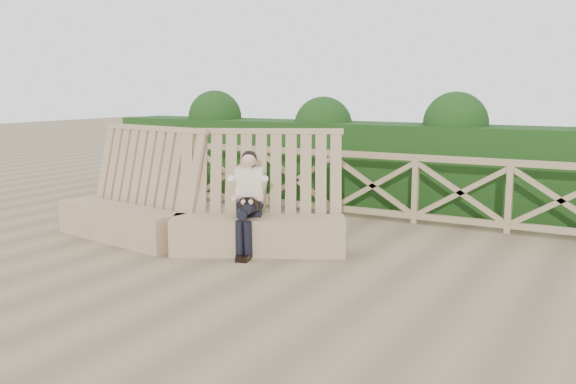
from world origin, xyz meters
The scene contains 5 objects.
ground centered at (0.00, 0.00, 0.00)m, with size 60.00×60.00×0.00m, color brown.
bench centered at (-1.52, 0.61, 0.41)m, with size 4.36×1.72×1.61m.
woman centered at (-0.58, 0.64, 0.73)m, with size 0.54×0.79×1.33m.
guardrail centered at (0.00, 3.50, 0.55)m, with size 10.10×0.09×1.10m.
hedge centered at (0.00, 4.70, 0.75)m, with size 12.00×1.20×1.50m, color black.
Camera 1 is at (3.86, -6.21, 2.14)m, focal length 40.00 mm.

